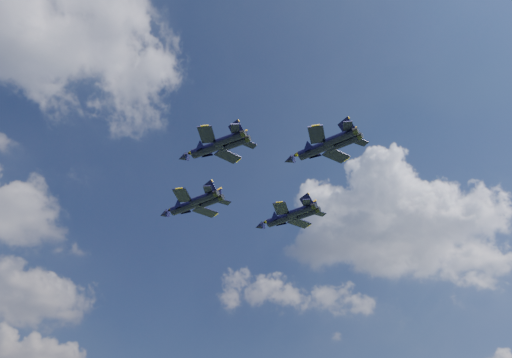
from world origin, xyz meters
The scene contains 4 objects.
jet_lead centered at (-7.89, 15.13, 55.44)m, with size 11.84×16.29×3.88m.
jet_left centered at (-14.66, -6.64, 53.07)m, with size 10.21×13.83×3.34m.
jet_right centered at (10.84, 8.09, 55.20)m, with size 11.66×16.18×3.83m.
jet_slot centered at (3.15, -12.75, 56.60)m, with size 11.34×15.75×3.73m.
Camera 1 is at (-43.14, -64.39, 3.30)m, focal length 35.00 mm.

